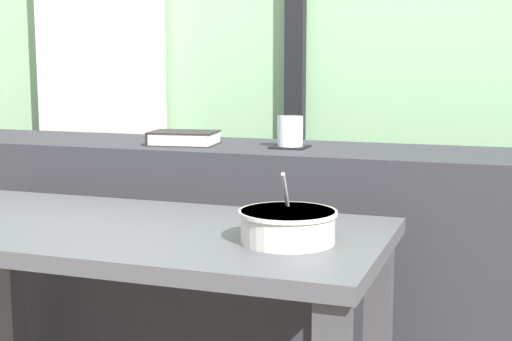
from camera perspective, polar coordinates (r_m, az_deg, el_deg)
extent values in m
cube|color=silver|center=(3.06, -12.15, 11.72)|extent=(0.56, 0.06, 2.50)
cube|color=#2D2D33|center=(2.24, -1.25, -8.51)|extent=(2.80, 0.40, 0.82)
cube|color=#414145|center=(2.25, -18.52, -10.97)|extent=(0.06, 0.06, 0.66)
cube|color=#4C4C51|center=(1.68, -9.76, -4.79)|extent=(1.15, 0.57, 0.03)
cube|color=black|center=(2.09, 2.66, 1.84)|extent=(0.10, 0.10, 0.00)
cylinder|color=white|center=(2.08, 2.66, 3.08)|extent=(0.07, 0.07, 0.09)
cylinder|color=#CC4C38|center=(2.08, 2.66, 2.90)|extent=(0.07, 0.07, 0.07)
cube|color=black|center=(2.18, -5.56, 2.06)|extent=(0.21, 0.17, 0.00)
cube|color=silver|center=(2.18, -5.56, 2.53)|extent=(0.20, 0.16, 0.03)
cube|color=black|center=(2.18, -5.57, 3.00)|extent=(0.21, 0.17, 0.00)
cube|color=black|center=(2.21, -7.90, 2.57)|extent=(0.02, 0.14, 0.04)
cylinder|color=beige|center=(1.50, 2.48, -4.37)|extent=(0.19, 0.19, 0.07)
cylinder|color=beige|center=(1.49, 2.49, -3.28)|extent=(0.20, 0.20, 0.01)
cylinder|color=#9E5B33|center=(1.50, 2.48, -4.58)|extent=(0.17, 0.17, 0.05)
cylinder|color=silver|center=(1.52, 2.39, -2.24)|extent=(0.03, 0.12, 0.13)
ellipsoid|color=silver|center=(1.54, 2.60, -3.63)|extent=(0.03, 0.05, 0.01)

